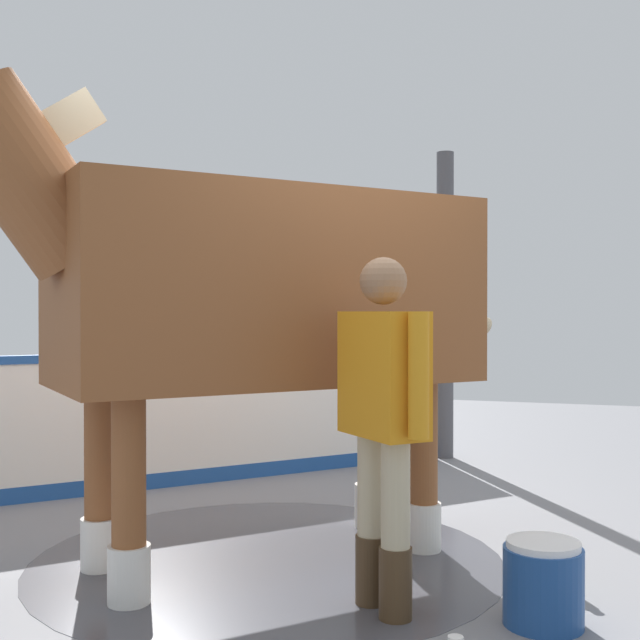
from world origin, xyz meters
name	(u,v)px	position (x,y,z in m)	size (l,w,h in m)	color
ground_plane	(312,551)	(0.00, 0.00, -0.01)	(16.00, 16.00, 0.02)	gray
wet_patch	(268,559)	(-0.26, 0.17, 0.00)	(2.59, 2.59, 0.00)	#4C4C54
barrier_wall	(156,425)	(1.11, 1.66, 0.49)	(3.98, 3.65, 1.06)	white
roof_post_far	(445,305)	(3.11, -0.24, 1.43)	(0.16, 0.16, 2.86)	#4C4C51
horse	(248,290)	(-0.34, 0.25, 1.49)	(2.81, 2.62, 2.64)	brown
handler	(383,409)	(-0.79, -0.62, 0.92)	(0.49, 0.50, 1.62)	#47331E
wash_bucket	(543,583)	(-0.72, -1.32, 0.18)	(0.35, 0.35, 0.37)	#1E478C
bottle_spray	(559,567)	(-0.22, -1.37, 0.11)	(0.07, 0.07, 0.23)	#4CA559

